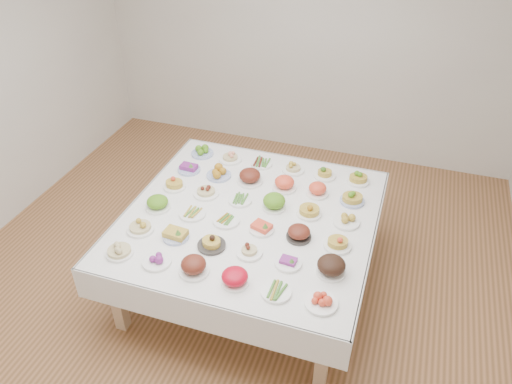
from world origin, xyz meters
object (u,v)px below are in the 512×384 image
(dish_35, at_px, (358,178))
(dish_18, at_px, (174,184))
(dish_0, at_px, (119,249))
(display_table, at_px, (250,222))

(dish_35, bearing_deg, dish_18, -158.35)
(dish_18, bearing_deg, dish_0, -90.01)
(dish_0, relative_size, dish_35, 1.02)
(dish_0, distance_m, dish_35, 2.14)
(display_table, height_order, dish_35, dish_35)
(display_table, distance_m, dish_0, 1.08)
(dish_35, bearing_deg, display_table, -134.97)
(dish_18, bearing_deg, display_table, -11.66)
(dish_18, height_order, dish_35, dish_35)
(dish_18, distance_m, dish_35, 1.63)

